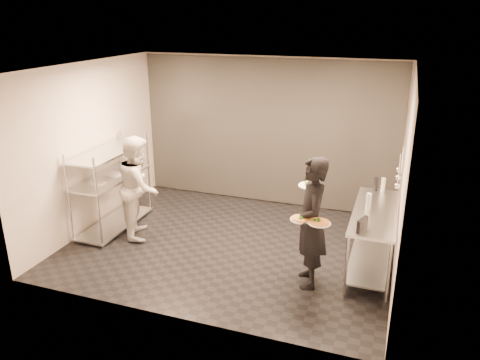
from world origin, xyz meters
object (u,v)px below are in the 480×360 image
(pizza_plate_near, at_px, (301,219))
(bottle_green, at_px, (368,202))
(prep_counter, at_px, (374,230))
(pos_monitor, at_px, (362,225))
(bottle_clear, at_px, (383,185))
(chef, at_px, (139,187))
(pass_rack, at_px, (112,185))
(waiter, at_px, (311,223))
(pizza_plate_far, at_px, (319,222))
(bottle_dark, at_px, (376,184))
(salad_plate, at_px, (310,184))

(pizza_plate_near, bearing_deg, bottle_green, 48.24)
(prep_counter, height_order, pos_monitor, pos_monitor)
(pos_monitor, height_order, bottle_clear, bottle_clear)
(prep_counter, height_order, chef, chef)
(pass_rack, relative_size, waiter, 0.88)
(pass_rack, bearing_deg, prep_counter, 0.03)
(pass_rack, distance_m, waiter, 3.62)
(pizza_plate_far, height_order, bottle_green, bottle_green)
(prep_counter, bearing_deg, pos_monitor, -99.46)
(prep_counter, xyz_separation_m, pizza_plate_far, (-0.63, -0.94, 0.43))
(prep_counter, relative_size, waiter, 0.99)
(prep_counter, distance_m, bottle_dark, 0.90)
(pass_rack, bearing_deg, pos_monitor, -9.67)
(chef, xyz_separation_m, bottle_dark, (3.67, 0.90, 0.18))
(pizza_plate_near, height_order, bottle_dark, bottle_dark)
(prep_counter, bearing_deg, bottle_green, -163.08)
(pizza_plate_near, bearing_deg, salad_plate, 89.60)
(pizza_plate_near, bearing_deg, pass_rack, 165.64)
(salad_plate, xyz_separation_m, bottle_dark, (0.81, 1.21, -0.32))
(pass_rack, bearing_deg, waiter, -10.78)
(chef, bearing_deg, pizza_plate_far, -129.83)
(waiter, relative_size, chef, 1.07)
(pass_rack, distance_m, bottle_green, 4.23)
(bottle_clear, relative_size, bottle_dark, 1.00)
(pass_rack, relative_size, bottle_green, 6.28)
(chef, distance_m, bottle_dark, 3.78)
(pass_rack, bearing_deg, pizza_plate_near, -14.36)
(pass_rack, xyz_separation_m, bottle_dark, (4.27, 0.80, 0.26))
(chef, relative_size, pizza_plate_far, 5.86)
(pizza_plate_far, distance_m, bottle_green, 1.05)
(prep_counter, distance_m, bottle_clear, 0.90)
(pizza_plate_near, bearing_deg, prep_counter, 45.57)
(waiter, relative_size, salad_plate, 5.80)
(chef, relative_size, pizza_plate_near, 6.00)
(pass_rack, xyz_separation_m, prep_counter, (4.33, 0.00, -0.14))
(waiter, xyz_separation_m, salad_plate, (-0.09, 0.27, 0.44))
(waiter, distance_m, pos_monitor, 0.67)
(chef, xyz_separation_m, pizza_plate_near, (2.86, -0.79, 0.20))
(bottle_dark, bearing_deg, pos_monitor, -92.18)
(bottle_green, distance_m, bottle_clear, 0.85)
(pass_rack, distance_m, pizza_plate_near, 3.58)
(waiter, height_order, bottle_dark, waiter)
(prep_counter, distance_m, salad_plate, 1.20)
(bottle_dark, bearing_deg, pass_rack, -169.35)
(prep_counter, bearing_deg, chef, -178.43)
(pizza_plate_far, height_order, pos_monitor, pizza_plate_far)
(pizza_plate_far, distance_m, pos_monitor, 0.56)
(pass_rack, relative_size, chef, 0.94)
(waiter, height_order, pizza_plate_near, waiter)
(pizza_plate_far, bearing_deg, pizza_plate_near, 167.07)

